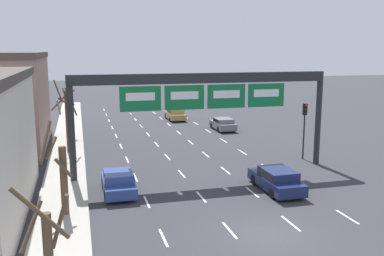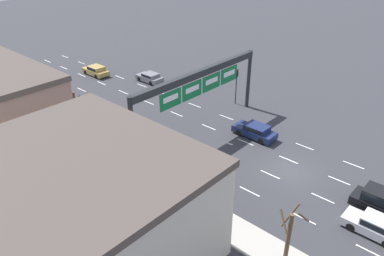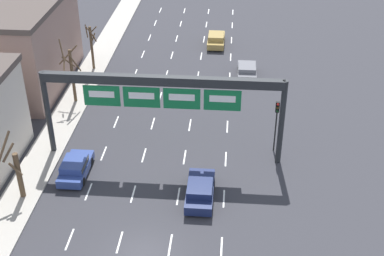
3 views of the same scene
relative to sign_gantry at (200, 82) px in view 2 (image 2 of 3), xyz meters
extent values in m
plane|color=#333338|center=(0.00, -10.94, -5.88)|extent=(220.00, 220.00, 0.00)
cube|color=#A8A399|center=(-9.65, -10.94, -5.80)|extent=(2.80, 110.00, 0.15)
cube|color=white|center=(-4.95, -19.94, -5.87)|extent=(0.12, 2.00, 0.01)
cube|color=white|center=(-4.95, -14.94, -5.87)|extent=(0.12, 2.00, 0.01)
cube|color=white|center=(-4.95, -9.94, -5.87)|extent=(0.12, 2.00, 0.01)
cube|color=white|center=(-4.95, -4.94, -5.87)|extent=(0.12, 2.00, 0.01)
cube|color=white|center=(-4.95, 0.06, -5.87)|extent=(0.12, 2.00, 0.01)
cube|color=white|center=(-4.95, 5.06, -5.87)|extent=(0.12, 2.00, 0.01)
cube|color=white|center=(-4.95, 10.06, -5.87)|extent=(0.12, 2.00, 0.01)
cube|color=white|center=(-4.95, 15.06, -5.87)|extent=(0.12, 2.00, 0.01)
cube|color=white|center=(-4.95, 20.06, -5.87)|extent=(0.12, 2.00, 0.01)
cube|color=white|center=(-4.95, 25.06, -5.87)|extent=(0.12, 2.00, 0.01)
cube|color=white|center=(-4.95, 30.06, -5.87)|extent=(0.12, 2.00, 0.01)
cube|color=white|center=(-4.95, 35.06, -5.87)|extent=(0.12, 2.00, 0.01)
cube|color=white|center=(-1.65, -14.94, -5.87)|extent=(0.12, 2.00, 0.01)
cube|color=white|center=(-1.65, -9.94, -5.87)|extent=(0.12, 2.00, 0.01)
cube|color=white|center=(-1.65, -4.94, -5.87)|extent=(0.12, 2.00, 0.01)
cube|color=white|center=(-1.65, 0.06, -5.87)|extent=(0.12, 2.00, 0.01)
cube|color=white|center=(-1.65, 5.06, -5.87)|extent=(0.12, 2.00, 0.01)
cube|color=white|center=(-1.65, 10.06, -5.87)|extent=(0.12, 2.00, 0.01)
cube|color=white|center=(-1.65, 15.06, -5.87)|extent=(0.12, 2.00, 0.01)
cube|color=white|center=(-1.65, 20.06, -5.87)|extent=(0.12, 2.00, 0.01)
cube|color=white|center=(-1.65, 25.06, -5.87)|extent=(0.12, 2.00, 0.01)
cube|color=white|center=(-1.65, 30.06, -5.87)|extent=(0.12, 2.00, 0.01)
cube|color=white|center=(-1.65, 35.06, -5.87)|extent=(0.12, 2.00, 0.01)
cube|color=white|center=(1.65, -14.94, -5.87)|extent=(0.12, 2.00, 0.01)
cube|color=white|center=(1.65, -9.94, -5.87)|extent=(0.12, 2.00, 0.01)
cube|color=white|center=(1.65, -4.94, -5.87)|extent=(0.12, 2.00, 0.01)
cube|color=white|center=(1.65, 0.06, -5.87)|extent=(0.12, 2.00, 0.01)
cube|color=white|center=(1.65, 5.06, -5.87)|extent=(0.12, 2.00, 0.01)
cube|color=white|center=(1.65, 10.06, -5.87)|extent=(0.12, 2.00, 0.01)
cube|color=white|center=(1.65, 15.06, -5.87)|extent=(0.12, 2.00, 0.01)
cube|color=white|center=(1.65, 20.06, -5.87)|extent=(0.12, 2.00, 0.01)
cube|color=white|center=(1.65, 25.06, -5.87)|extent=(0.12, 2.00, 0.01)
cube|color=white|center=(1.65, 30.06, -5.87)|extent=(0.12, 2.00, 0.01)
cube|color=white|center=(1.65, 35.06, -5.87)|extent=(0.12, 2.00, 0.01)
cube|color=white|center=(4.95, -14.94, -5.87)|extent=(0.12, 2.00, 0.01)
cube|color=white|center=(4.95, -9.94, -5.87)|extent=(0.12, 2.00, 0.01)
cube|color=white|center=(4.95, -4.94, -5.87)|extent=(0.12, 2.00, 0.01)
cube|color=white|center=(4.95, 0.06, -5.87)|extent=(0.12, 2.00, 0.01)
cube|color=white|center=(4.95, 5.06, -5.87)|extent=(0.12, 2.00, 0.01)
cube|color=white|center=(4.95, 10.06, -5.87)|extent=(0.12, 2.00, 0.01)
cube|color=white|center=(4.95, 15.06, -5.87)|extent=(0.12, 2.00, 0.01)
cube|color=white|center=(4.95, 20.06, -5.87)|extent=(0.12, 2.00, 0.01)
cube|color=white|center=(4.95, 25.06, -5.87)|extent=(0.12, 2.00, 0.01)
cube|color=white|center=(4.95, 30.06, -5.87)|extent=(0.12, 2.00, 0.01)
cube|color=white|center=(4.95, 35.06, -5.87)|extent=(0.12, 2.00, 0.01)
cylinder|color=#232628|center=(-9.05, 0.04, -2.31)|extent=(0.44, 0.44, 7.13)
cylinder|color=#232628|center=(9.05, 0.04, -2.31)|extent=(0.44, 0.44, 7.13)
cube|color=#232628|center=(0.00, 0.04, 0.91)|extent=(18.10, 0.60, 0.70)
cube|color=#116B38|center=(-4.53, -0.30, -0.38)|extent=(2.77, 0.08, 1.67)
cube|color=white|center=(-4.53, -0.34, -0.23)|extent=(1.94, 0.02, 0.53)
cube|color=#116B38|center=(-1.51, -0.30, -0.38)|extent=(2.77, 0.08, 1.67)
cube|color=white|center=(-1.51, -0.34, -0.23)|extent=(1.94, 0.02, 0.53)
cube|color=#116B38|center=(1.51, -0.30, -0.38)|extent=(2.77, 0.08, 1.67)
cube|color=white|center=(1.51, -0.34, -0.23)|extent=(1.94, 0.02, 0.53)
cube|color=#116B38|center=(4.53, -0.30, -0.38)|extent=(2.77, 0.08, 1.67)
cube|color=white|center=(4.53, -0.34, -0.23)|extent=(1.94, 0.02, 0.53)
cube|color=beige|center=(-17.95, -5.32, -2.33)|extent=(13.00, 14.90, 7.10)
cube|color=#4C423D|center=(-17.95, -5.32, 1.47)|extent=(13.26, 15.20, 0.50)
cube|color=#A88947|center=(3.16, 23.49, -5.34)|extent=(1.91, 4.51, 0.68)
cube|color=#A88947|center=(3.16, 23.22, -4.72)|extent=(1.76, 2.34, 0.55)
cube|color=black|center=(3.16, 23.22, -4.72)|extent=(1.80, 2.16, 0.40)
cylinder|color=black|center=(2.29, 24.84, -5.55)|extent=(0.22, 0.66, 0.66)
cylinder|color=black|center=(4.03, 24.84, -5.55)|extent=(0.22, 0.66, 0.66)
cylinder|color=black|center=(2.29, 22.14, -5.55)|extent=(0.22, 0.66, 0.66)
cylinder|color=black|center=(4.03, 22.14, -5.55)|extent=(0.22, 0.66, 0.66)
cube|color=black|center=(-0.21, -19.15, -5.31)|extent=(1.94, 4.79, 0.74)
cylinder|color=black|center=(-1.10, -17.72, -5.55)|extent=(0.22, 0.66, 0.66)
cylinder|color=black|center=(0.67, -17.72, -5.55)|extent=(0.22, 0.66, 0.66)
cube|color=#B7B7BC|center=(-3.06, -19.33, -5.34)|extent=(1.77, 4.23, 0.67)
cube|color=#B7B7BC|center=(-3.06, -19.58, -4.69)|extent=(1.63, 2.20, 0.62)
cube|color=black|center=(-3.06, -19.58, -4.69)|extent=(1.67, 2.02, 0.44)
cylinder|color=black|center=(-3.86, -18.06, -5.55)|extent=(0.22, 0.66, 0.66)
cylinder|color=black|center=(-2.26, -18.06, -5.55)|extent=(0.22, 0.66, 0.66)
cube|color=#19234C|center=(3.24, -4.92, -5.33)|extent=(1.91, 4.65, 0.69)
cube|color=#19234C|center=(3.24, -5.20, -4.71)|extent=(1.76, 2.42, 0.54)
cube|color=black|center=(3.24, -5.20, -4.71)|extent=(1.80, 2.22, 0.39)
cylinder|color=black|center=(2.37, -3.53, -5.55)|extent=(0.22, 0.66, 0.66)
cylinder|color=black|center=(4.10, -3.53, -5.55)|extent=(0.22, 0.66, 0.66)
cylinder|color=black|center=(2.37, -6.32, -5.55)|extent=(0.22, 0.66, 0.66)
cylinder|color=black|center=(4.10, -6.32, -5.55)|extent=(0.22, 0.66, 0.66)
cube|color=slate|center=(6.70, 15.34, -5.34)|extent=(1.89, 4.09, 0.67)
cube|color=slate|center=(6.70, 15.09, -4.78)|extent=(1.74, 2.13, 0.45)
cube|color=black|center=(6.70, 15.09, -4.78)|extent=(1.78, 1.96, 0.33)
cylinder|color=black|center=(5.84, 16.57, -5.55)|extent=(0.22, 0.66, 0.66)
cylinder|color=black|center=(7.56, 16.57, -5.55)|extent=(0.22, 0.66, 0.66)
cylinder|color=black|center=(5.84, 14.11, -5.55)|extent=(0.22, 0.66, 0.66)
cylinder|color=black|center=(7.56, 14.11, -5.55)|extent=(0.22, 0.66, 0.66)
cube|color=navy|center=(-6.38, -2.91, -5.35)|extent=(1.84, 4.28, 0.65)
cube|color=navy|center=(-6.38, -3.16, -4.75)|extent=(1.69, 2.23, 0.56)
cube|color=black|center=(-6.38, -3.16, -4.75)|extent=(1.73, 2.05, 0.40)
cylinder|color=black|center=(-7.21, -1.62, -5.55)|extent=(0.22, 0.66, 0.66)
cylinder|color=black|center=(-5.55, -1.62, -5.55)|extent=(0.22, 0.66, 0.66)
cylinder|color=black|center=(-7.21, -4.19, -5.55)|extent=(0.22, 0.66, 0.66)
cylinder|color=black|center=(-5.55, -4.19, -5.55)|extent=(0.22, 0.66, 0.66)
cylinder|color=black|center=(8.80, 1.62, -4.07)|extent=(0.12, 0.12, 3.62)
cube|color=black|center=(8.80, 1.62, -1.81)|extent=(0.30, 0.24, 0.90)
sphere|color=red|center=(8.80, 1.49, -1.51)|extent=(0.20, 0.20, 0.20)
sphere|color=#412F0C|center=(8.80, 1.49, -1.81)|extent=(0.20, 0.20, 0.20)
sphere|color=#0E3515|center=(8.80, 1.49, -2.11)|extent=(0.20, 0.20, 0.20)
cylinder|color=brown|center=(-9.50, 15.65, -3.41)|extent=(0.27, 0.27, 4.64)
cylinder|color=brown|center=(-9.37, 15.94, -2.49)|extent=(0.73, 0.41, 1.40)
cylinder|color=brown|center=(-9.38, 15.27, -1.53)|extent=(0.91, 0.38, 1.36)
cylinder|color=brown|center=(-9.29, 16.08, -1.60)|extent=(0.98, 0.56, 1.00)
cylinder|color=brown|center=(-9.24, 15.35, -1.85)|extent=(0.76, 0.69, 1.64)
cylinder|color=brown|center=(-9.83, 15.49, -1.50)|extent=(0.48, 0.80, 1.20)
cylinder|color=brown|center=(-9.45, -5.96, -3.90)|extent=(0.39, 0.39, 3.65)
cylinder|color=brown|center=(-9.43, -6.34, -3.11)|extent=(0.90, 0.23, 1.10)
cylinder|color=brown|center=(-10.26, -5.73, -1.75)|extent=(0.66, 1.79, 1.82)
cylinder|color=brown|center=(-10.00, -5.74, -2.16)|extent=(0.64, 1.26, 1.00)
cylinder|color=brown|center=(-9.50, 8.39, -3.13)|extent=(0.29, 0.29, 5.20)
cylinder|color=brown|center=(-9.03, 8.08, -1.64)|extent=(0.79, 1.10, 2.03)
cylinder|color=brown|center=(-10.09, 8.08, -0.49)|extent=(0.79, 1.33, 1.77)
cylinder|color=brown|center=(-10.11, 8.26, -1.89)|extent=(0.39, 1.33, 1.01)
cylinder|color=brown|center=(-9.93, 9.18, -1.37)|extent=(1.72, 1.03, 1.66)
cylinder|color=brown|center=(-9.54, 7.83, -1.45)|extent=(1.21, 0.22, 0.94)
cylinder|color=brown|center=(-9.59, -15.92, -3.80)|extent=(0.29, 0.29, 3.86)
cylinder|color=brown|center=(-10.05, -15.65, -2.34)|extent=(0.71, 1.07, 1.30)
cylinder|color=brown|center=(-9.68, -16.66, -1.58)|extent=(1.57, 0.31, 1.60)
cylinder|color=brown|center=(-9.23, -15.66, -2.29)|extent=(0.71, 0.90, 1.99)
camera|label=1|loc=(-8.51, -28.46, 2.85)|focal=40.00mm
camera|label=2|loc=(-27.05, -23.25, 13.84)|focal=35.00mm
camera|label=3|loc=(5.11, -35.10, 18.47)|focal=50.00mm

